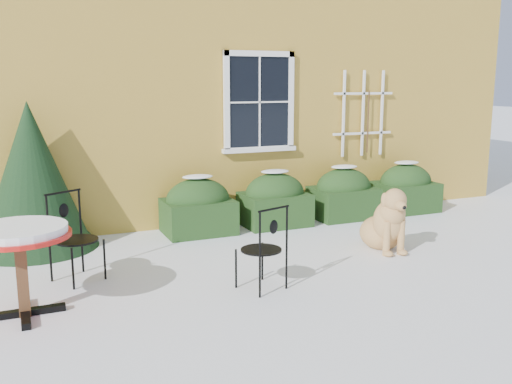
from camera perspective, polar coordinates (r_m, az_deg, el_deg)
name	(u,v)px	position (r m, az deg, el deg)	size (l,w,h in m)	color
ground	(290,283)	(6.73, 3.41, -9.04)	(80.00, 80.00, 0.00)	white
house	(147,39)	(12.99, -10.89, 14.82)	(12.40, 8.40, 6.40)	gold
hedge_row	(310,198)	(9.55, 5.42, -0.56)	(4.95, 0.80, 0.91)	#183213
evergreen_shrub	(33,190)	(8.46, -21.40, 0.15)	(1.70, 1.70, 2.05)	black
bistro_table	(19,242)	(6.04, -22.59, -4.60)	(1.00, 1.00, 0.92)	black
patio_chair_near	(264,248)	(6.37, 0.78, -5.61)	(0.54, 0.54, 0.97)	black
patio_chair_far	(74,237)	(7.01, -17.74, -4.28)	(0.63, 0.62, 1.05)	black
dog	(386,224)	(8.06, 12.92, -3.15)	(0.67, 1.01, 0.93)	tan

